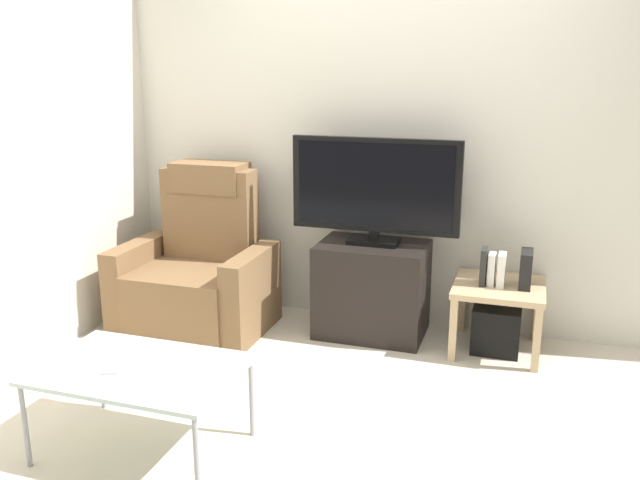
{
  "coord_description": "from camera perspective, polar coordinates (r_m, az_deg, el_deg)",
  "views": [
    {
      "loc": [
        0.9,
        -3.16,
        1.73
      ],
      "look_at": [
        -0.3,
        0.5,
        0.7
      ],
      "focal_mm": 37.17,
      "sensor_mm": 36.0,
      "label": 1
    }
  ],
  "objects": [
    {
      "name": "ground_plane",
      "position": [
        3.71,
        2.0,
        -12.81
      ],
      "size": [
        6.4,
        6.4,
        0.0
      ],
      "primitive_type": "plane",
      "color": "beige"
    },
    {
      "name": "wall_back",
      "position": [
        4.4,
        6.31,
        9.29
      ],
      "size": [
        6.4,
        0.06,
        2.6
      ],
      "primitive_type": "cube",
      "color": "beige",
      "rests_on": "ground"
    },
    {
      "name": "wall_side",
      "position": [
        4.23,
        -23.35,
        7.93
      ],
      "size": [
        0.06,
        4.48,
        2.6
      ],
      "primitive_type": "cube",
      "color": "beige",
      "rests_on": "ground"
    },
    {
      "name": "tv_stand",
      "position": [
        4.34,
        4.5,
        -4.22
      ],
      "size": [
        0.69,
        0.48,
        0.61
      ],
      "color": "black",
      "rests_on": "ground"
    },
    {
      "name": "television",
      "position": [
        4.19,
        4.74,
        4.45
      ],
      "size": [
        1.08,
        0.2,
        0.68
      ],
      "color": "black",
      "rests_on": "tv_stand"
    },
    {
      "name": "recliner_armchair",
      "position": [
        4.54,
        -10.41,
        -2.68
      ],
      "size": [
        0.98,
        0.78,
        1.08
      ],
      "rotation": [
        0.0,
        0.0,
        0.17
      ],
      "color": "brown",
      "rests_on": "ground"
    },
    {
      "name": "side_table",
      "position": [
        4.2,
        15.14,
        -4.57
      ],
      "size": [
        0.54,
        0.54,
        0.43
      ],
      "color": "tan",
      "rests_on": "ground"
    },
    {
      "name": "subwoofer_box",
      "position": [
        4.28,
        14.94,
        -7.34
      ],
      "size": [
        0.29,
        0.29,
        0.29
      ],
      "primitive_type": "cube",
      "color": "black",
      "rests_on": "ground"
    },
    {
      "name": "book_leftmost",
      "position": [
        4.13,
        13.91,
        -2.21
      ],
      "size": [
        0.04,
        0.14,
        0.23
      ],
      "primitive_type": "cube",
      "color": "#262626",
      "rests_on": "side_table"
    },
    {
      "name": "book_middle",
      "position": [
        4.13,
        14.56,
        -2.45
      ],
      "size": [
        0.04,
        0.1,
        0.2
      ],
      "primitive_type": "cube",
      "color": "white",
      "rests_on": "side_table"
    },
    {
      "name": "book_rightmost",
      "position": [
        4.13,
        15.35,
        -2.49
      ],
      "size": [
        0.04,
        0.12,
        0.2
      ],
      "primitive_type": "cube",
      "color": "white",
      "rests_on": "side_table"
    },
    {
      "name": "game_console",
      "position": [
        4.15,
        17.3,
        -2.4
      ],
      "size": [
        0.07,
        0.2,
        0.22
      ],
      "primitive_type": "cube",
      "color": "black",
      "rests_on": "side_table"
    },
    {
      "name": "coffee_table",
      "position": [
        3.13,
        -15.24,
        -10.95
      ],
      "size": [
        0.9,
        0.6,
        0.42
      ],
      "color": "#B2C6C1",
      "rests_on": "ground"
    },
    {
      "name": "cell_phone",
      "position": [
        3.15,
        -17.51,
        -10.35
      ],
      "size": [
        0.13,
        0.17,
        0.01
      ],
      "primitive_type": "cube",
      "rotation": [
        0.0,
        0.0,
        0.44
      ],
      "color": "#B7B7BC",
      "rests_on": "coffee_table"
    }
  ]
}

